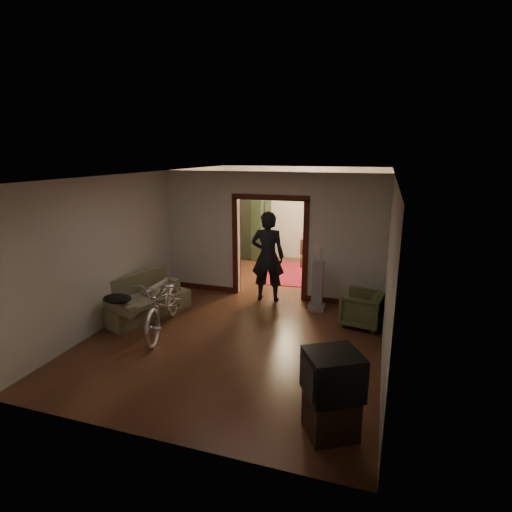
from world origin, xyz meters
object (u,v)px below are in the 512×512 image
at_px(bicycle, 164,303).
at_px(desk, 337,255).
at_px(sofa, 145,296).
at_px(locker, 254,229).
at_px(person, 268,257).
at_px(armchair, 362,309).

relative_size(bicycle, desk, 2.19).
distance_m(sofa, locker, 4.97).
bearing_deg(person, sofa, 30.85).
bearing_deg(person, desk, -116.19).
xyz_separation_m(person, locker, (-1.40, 3.31, -0.07)).
xyz_separation_m(bicycle, armchair, (3.45, 1.32, -0.20)).
height_order(sofa, locker, locker).
bearing_deg(desk, person, -92.41).
bearing_deg(sofa, bicycle, -14.79).
xyz_separation_m(sofa, person, (2.12, 1.58, 0.59)).
bearing_deg(armchair, desk, -156.26).
bearing_deg(locker, sofa, -79.04).
bearing_deg(armchair, bicycle, -58.24).
xyz_separation_m(locker, desk, (2.58, -0.14, -0.59)).
xyz_separation_m(sofa, desk, (3.29, 4.74, -0.07)).
height_order(bicycle, person, person).
bearing_deg(bicycle, locker, 75.50).
distance_m(bicycle, locker, 5.41).
height_order(bicycle, locker, locker).
distance_m(sofa, person, 2.71).
xyz_separation_m(bicycle, person, (1.37, 2.09, 0.47)).
relative_size(person, locker, 1.08).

